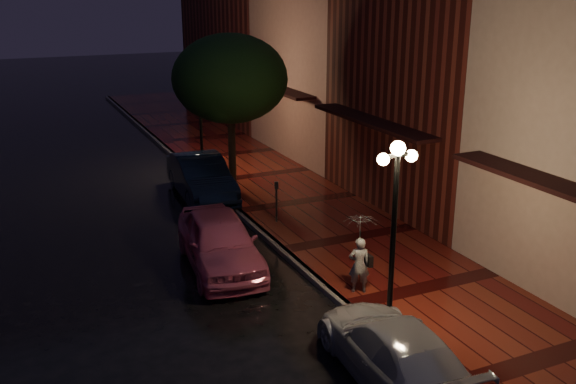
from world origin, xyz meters
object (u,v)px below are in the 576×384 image
navy_car (201,177)px  silver_car (393,350)px  pink_car (220,241)px  parking_meter (276,198)px  streetlamp_far (200,113)px  woman_with_umbrella (360,242)px  streetlamp_near (394,225)px  street_tree (230,81)px

navy_car → silver_car: (-0.00, -12.67, -0.14)m
pink_car → navy_car: 6.35m
pink_car → silver_car: bearing=-71.6°
navy_car → parking_meter: size_ratio=3.51×
streetlamp_far → silver_car: 15.74m
woman_with_umbrella → streetlamp_far: bearing=-64.8°
streetlamp_near → navy_car: 11.27m
silver_car → parking_meter: 8.93m
streetlamp_near → streetlamp_far: same height
streetlamp_near → street_tree: bearing=88.7°
navy_car → parking_meter: 4.09m
streetlamp_near → street_tree: 11.12m
streetlamp_far → parking_meter: 6.97m
streetlamp_far → pink_car: (-2.35, -9.11, -1.81)m
streetlamp_near → street_tree: size_ratio=0.74×
street_tree → navy_car: 3.67m
streetlamp_near → navy_car: (-0.95, 11.09, -1.81)m
street_tree → woman_with_umbrella: 9.62m
navy_car → woman_with_umbrella: (1.20, -9.32, 0.71)m
streetlamp_near → woman_with_umbrella: size_ratio=2.12×
pink_car → parking_meter: 3.60m
pink_car → silver_car: pink_car is taller
streetlamp_near → parking_meter: size_ratio=3.17×
streetlamp_near → parking_meter: streetlamp_near is taller
streetlamp_far → navy_car: size_ratio=0.90×
street_tree → pink_car: street_tree is taller
woman_with_umbrella → streetlamp_near: bearing=105.8°
navy_car → silver_car: bearing=-87.1°
navy_car → silver_car: navy_car is taller
streetlamp_far → pink_car: bearing=-104.4°
pink_car → streetlamp_near: bearing=-58.2°
woman_with_umbrella → parking_meter: bearing=-67.4°
street_tree → pink_car: 7.48m
streetlamp_near → navy_car: bearing=94.9°
woman_with_umbrella → parking_meter: size_ratio=1.50×
street_tree → parking_meter: size_ratio=4.27×
streetlamp_near → parking_meter: bearing=86.9°
street_tree → pink_car: size_ratio=1.26×
silver_car → parking_meter: size_ratio=3.28×
streetlamp_far → silver_car: (-0.95, -15.59, -1.95)m
pink_car → woman_with_umbrella: (2.60, -3.12, 0.71)m
street_tree → parking_meter: (0.13, -3.76, -3.27)m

